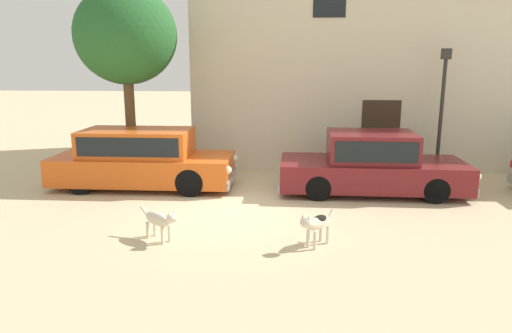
{
  "coord_description": "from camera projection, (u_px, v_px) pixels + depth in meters",
  "views": [
    {
      "loc": [
        1.23,
        -9.93,
        3.2
      ],
      "look_at": [
        0.54,
        0.2,
        0.9
      ],
      "focal_mm": 32.83,
      "sensor_mm": 36.0,
      "label": 1
    }
  ],
  "objects": [
    {
      "name": "ground_plane",
      "position": [
        231.0,
        207.0,
        10.45
      ],
      "size": [
        80.0,
        80.0,
        0.0
      ],
      "primitive_type": "plane",
      "color": "#CCB78E"
    },
    {
      "name": "parked_sedan_nearest",
      "position": [
        141.0,
        157.0,
        11.98
      ],
      "size": [
        4.69,
        1.75,
        1.5
      ],
      "rotation": [
        0.0,
        0.0,
        -0.0
      ],
      "color": "#D15619",
      "rests_on": "ground_plane"
    },
    {
      "name": "parked_sedan_second",
      "position": [
        371.0,
        163.0,
        11.5
      ],
      "size": [
        4.64,
        1.9,
        1.5
      ],
      "rotation": [
        0.0,
        0.0,
        -0.02
      ],
      "color": "maroon",
      "rests_on": "ground_plane"
    },
    {
      "name": "apartment_block",
      "position": [
        443.0,
        47.0,
        15.37
      ],
      "size": [
        15.83,
        5.18,
        7.28
      ],
      "color": "beige",
      "rests_on": "ground_plane"
    },
    {
      "name": "stray_dog_spotted",
      "position": [
        160.0,
        220.0,
        8.43
      ],
      "size": [
        0.9,
        0.72,
        0.63
      ],
      "rotation": [
        0.0,
        0.0,
        5.63
      ],
      "color": "beige",
      "rests_on": "ground_plane"
    },
    {
      "name": "stray_dog_tan",
      "position": [
        316.0,
        223.0,
        8.15
      ],
      "size": [
        0.68,
        0.82,
        0.66
      ],
      "rotation": [
        0.0,
        0.0,
        4.03
      ],
      "color": "beige",
      "rests_on": "ground_plane"
    },
    {
      "name": "street_lamp",
      "position": [
        443.0,
        96.0,
        12.56
      ],
      "size": [
        0.22,
        0.22,
        3.52
      ],
      "color": "#2D2B28",
      "rests_on": "ground_plane"
    },
    {
      "name": "acacia_tree_left",
      "position": [
        126.0,
        36.0,
        12.02
      ],
      "size": [
        2.64,
        2.38,
        5.1
      ],
      "color": "brown",
      "rests_on": "ground_plane"
    }
  ]
}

